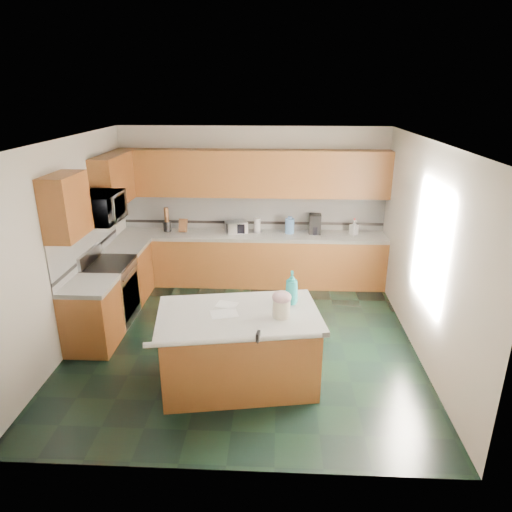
{
  "coord_description": "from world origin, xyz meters",
  "views": [
    {
      "loc": [
        0.44,
        -5.52,
        3.29
      ],
      "look_at": [
        0.15,
        0.35,
        1.12
      ],
      "focal_mm": 32.0,
      "sensor_mm": 36.0,
      "label": 1
    }
  ],
  "objects_px": {
    "island_top": "(239,315)",
    "treat_jar": "(281,308)",
    "soap_bottle_island": "(292,288)",
    "toaster_oven": "(236,227)",
    "island_base": "(239,351)",
    "coffee_maker": "(315,224)",
    "knife_block": "(183,225)"
  },
  "relations": [
    {
      "from": "island_base",
      "to": "coffee_maker",
      "type": "height_order",
      "value": "coffee_maker"
    },
    {
      "from": "island_top",
      "to": "coffee_maker",
      "type": "xyz_separation_m",
      "value": [
        1.06,
        3.04,
        0.2
      ]
    },
    {
      "from": "island_base",
      "to": "island_top",
      "type": "relative_size",
      "value": 0.94
    },
    {
      "from": "soap_bottle_island",
      "to": "toaster_oven",
      "type": "height_order",
      "value": "soap_bottle_island"
    },
    {
      "from": "soap_bottle_island",
      "to": "island_base",
      "type": "bearing_deg",
      "value": -157.85
    },
    {
      "from": "island_top",
      "to": "soap_bottle_island",
      "type": "bearing_deg",
      "value": 15.56
    },
    {
      "from": "treat_jar",
      "to": "island_base",
      "type": "bearing_deg",
      "value": 162.16
    },
    {
      "from": "knife_block",
      "to": "soap_bottle_island",
      "type": "bearing_deg",
      "value": -51.25
    },
    {
      "from": "treat_jar",
      "to": "knife_block",
      "type": "relative_size",
      "value": 0.87
    },
    {
      "from": "coffee_maker",
      "to": "island_base",
      "type": "bearing_deg",
      "value": -107.8
    },
    {
      "from": "knife_block",
      "to": "island_top",
      "type": "bearing_deg",
      "value": -62.74
    },
    {
      "from": "island_base",
      "to": "toaster_oven",
      "type": "height_order",
      "value": "toaster_oven"
    },
    {
      "from": "island_top",
      "to": "treat_jar",
      "type": "bearing_deg",
      "value": -16.74
    },
    {
      "from": "treat_jar",
      "to": "soap_bottle_island",
      "type": "relative_size",
      "value": 0.51
    },
    {
      "from": "toaster_oven",
      "to": "coffee_maker",
      "type": "bearing_deg",
      "value": -20.09
    },
    {
      "from": "soap_bottle_island",
      "to": "treat_jar",
      "type": "bearing_deg",
      "value": -111.91
    },
    {
      "from": "toaster_oven",
      "to": "treat_jar",
      "type": "bearing_deg",
      "value": -97.23
    },
    {
      "from": "soap_bottle_island",
      "to": "toaster_oven",
      "type": "relative_size",
      "value": 1.14
    },
    {
      "from": "toaster_oven",
      "to": "coffee_maker",
      "type": "relative_size",
      "value": 1.04
    },
    {
      "from": "coffee_maker",
      "to": "soap_bottle_island",
      "type": "bearing_deg",
      "value": -98.13
    },
    {
      "from": "island_top",
      "to": "toaster_oven",
      "type": "height_order",
      "value": "toaster_oven"
    },
    {
      "from": "toaster_oven",
      "to": "coffee_maker",
      "type": "height_order",
      "value": "coffee_maker"
    },
    {
      "from": "island_top",
      "to": "treat_jar",
      "type": "distance_m",
      "value": 0.5
    },
    {
      "from": "knife_block",
      "to": "toaster_oven",
      "type": "relative_size",
      "value": 0.66
    },
    {
      "from": "island_top",
      "to": "knife_block",
      "type": "height_order",
      "value": "knife_block"
    },
    {
      "from": "knife_block",
      "to": "toaster_oven",
      "type": "xyz_separation_m",
      "value": [
        0.93,
        0.0,
        -0.02
      ]
    },
    {
      "from": "soap_bottle_island",
      "to": "coffee_maker",
      "type": "height_order",
      "value": "soap_bottle_island"
    },
    {
      "from": "treat_jar",
      "to": "coffee_maker",
      "type": "relative_size",
      "value": 0.6
    },
    {
      "from": "treat_jar",
      "to": "coffee_maker",
      "type": "height_order",
      "value": "coffee_maker"
    },
    {
      "from": "island_base",
      "to": "coffee_maker",
      "type": "distance_m",
      "value": 3.29
    },
    {
      "from": "island_top",
      "to": "knife_block",
      "type": "xyz_separation_m",
      "value": [
        -1.23,
        3.01,
        0.15
      ]
    },
    {
      "from": "island_top",
      "to": "soap_bottle_island",
      "type": "distance_m",
      "value": 0.69
    }
  ]
}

